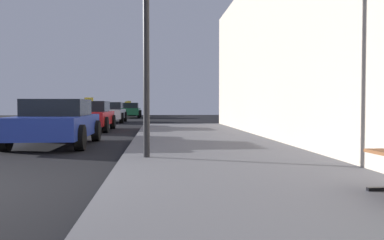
{
  "coord_description": "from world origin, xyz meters",
  "views": [
    {
      "loc": [
        2.67,
        -5.61,
        1.13
      ],
      "look_at": [
        3.3,
        2.02,
        0.84
      ],
      "focal_mm": 39.72,
      "sensor_mm": 36.0,
      "label": 1
    }
  ],
  "objects_px": {
    "car_green": "(129,110)",
    "car_white": "(110,112)",
    "car_red": "(88,116)",
    "car_blue": "(56,122)",
    "car_yellow": "(127,109)"
  },
  "relations": [
    {
      "from": "car_blue",
      "to": "car_yellow",
      "type": "height_order",
      "value": "car_yellow"
    },
    {
      "from": "car_blue",
      "to": "car_white",
      "type": "distance_m",
      "value": 15.06
    },
    {
      "from": "car_red",
      "to": "car_yellow",
      "type": "relative_size",
      "value": 0.98
    },
    {
      "from": "car_blue",
      "to": "car_red",
      "type": "relative_size",
      "value": 0.96
    },
    {
      "from": "car_blue",
      "to": "car_yellow",
      "type": "xyz_separation_m",
      "value": [
        -0.32,
        31.25,
        0.0
      ]
    },
    {
      "from": "car_yellow",
      "to": "car_green",
      "type": "bearing_deg",
      "value": 95.6
    },
    {
      "from": "car_blue",
      "to": "car_green",
      "type": "bearing_deg",
      "value": -90.84
    },
    {
      "from": "car_green",
      "to": "car_blue",
      "type": "bearing_deg",
      "value": 89.16
    },
    {
      "from": "car_blue",
      "to": "car_white",
      "type": "relative_size",
      "value": 1.0
    },
    {
      "from": "car_green",
      "to": "car_white",
      "type": "bearing_deg",
      "value": 86.5
    },
    {
      "from": "car_red",
      "to": "car_green",
      "type": "relative_size",
      "value": 1.01
    },
    {
      "from": "car_blue",
      "to": "car_yellow",
      "type": "relative_size",
      "value": 0.94
    },
    {
      "from": "car_red",
      "to": "car_yellow",
      "type": "height_order",
      "value": "same"
    },
    {
      "from": "car_white",
      "to": "car_green",
      "type": "relative_size",
      "value": 0.97
    },
    {
      "from": "car_blue",
      "to": "car_white",
      "type": "height_order",
      "value": "same"
    }
  ]
}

